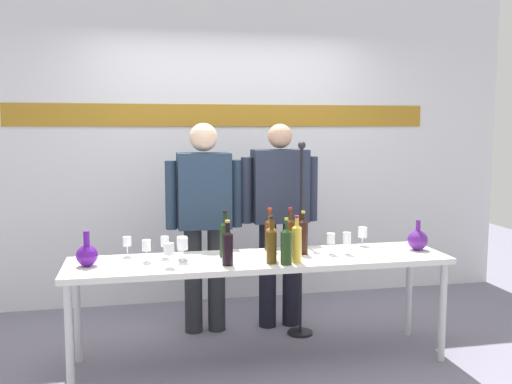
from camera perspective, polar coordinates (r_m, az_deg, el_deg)
The scene contains 26 objects.
ground_plane at distance 4.18m, azimuth 0.44°, elevation -16.51°, with size 10.00×10.00×0.00m, color slate.
back_wall at distance 5.36m, azimuth -3.09°, elevation 5.13°, with size 5.54×0.11×3.00m.
display_table at distance 3.96m, azimuth 0.45°, elevation -7.40°, with size 2.61×0.60×0.74m.
decanter_blue_left at distance 3.86m, azimuth -16.53°, elevation -6.02°, with size 0.14×0.14×0.23m.
decanter_blue_right at distance 4.34m, azimuth 15.85°, elevation -4.61°, with size 0.15×0.15×0.22m.
presenter_left at distance 4.51m, azimuth -5.19°, elevation -2.18°, with size 0.60×0.22×1.66m.
presenter_right at distance 4.62m, azimuth 2.38°, elevation -1.93°, with size 0.63×0.22×1.66m.
wine_bottle_0 at distance 4.05m, azimuth 4.72°, elevation -4.33°, with size 0.07×0.07×0.31m.
wine_bottle_1 at distance 3.77m, azimuth 1.56°, elevation -5.20°, with size 0.07×0.07×0.32m.
wine_bottle_2 at distance 3.88m, azimuth 1.53°, elevation -4.92°, with size 0.07×0.07×0.29m.
wine_bottle_3 at distance 3.72m, azimuth -2.85°, elevation -5.43°, with size 0.07×0.07×0.30m.
wine_bottle_4 at distance 3.96m, azimuth -3.12°, elevation -4.58°, with size 0.08×0.08×0.32m.
wine_bottle_5 at distance 3.74m, azimuth 3.04°, elevation -5.32°, with size 0.07×0.07×0.31m.
wine_bottle_6 at distance 3.81m, azimuth 4.08°, elevation -4.98°, with size 0.07×0.07×0.31m.
wine_bottle_7 at distance 4.15m, azimuth 3.44°, elevation -4.14°, with size 0.07×0.07×0.32m.
wine_bottle_8 at distance 4.16m, azimuth 1.38°, elevation -4.09°, with size 0.07×0.07×0.31m.
wine_glass_left_0 at distance 3.85m, azimuth -7.34°, elevation -5.21°, with size 0.07×0.07×0.16m.
wine_glass_left_1 at distance 3.98m, azimuth -9.09°, elevation -4.98°, with size 0.06×0.06×0.15m.
wine_glass_left_2 at distance 3.94m, azimuth -7.40°, elevation -5.00°, with size 0.07×0.07×0.15m.
wine_glass_left_3 at distance 3.89m, azimuth -10.89°, elevation -5.32°, with size 0.06×0.06×0.15m.
wine_glass_left_4 at distance 3.71m, azimuth -8.69°, elevation -5.71°, with size 0.07×0.07×0.16m.
wine_glass_left_5 at distance 4.07m, azimuth -12.76°, elevation -4.91°, with size 0.06×0.06×0.14m.
wine_glass_right_0 at distance 4.09m, azimuth 9.07°, elevation -4.64°, with size 0.06×0.06×0.16m.
wine_glass_right_1 at distance 4.38m, azimuth 10.60°, elevation -4.02°, with size 0.07×0.07×0.14m.
wine_glass_right_2 at distance 4.08m, azimuth 7.48°, elevation -4.68°, with size 0.06×0.06×0.15m.
microphone_stand at distance 4.52m, azimuth 4.48°, elevation -7.88°, with size 0.20×0.20×1.52m.
Camera 1 is at (-0.82, -3.75, 1.65)m, focal length 40.04 mm.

